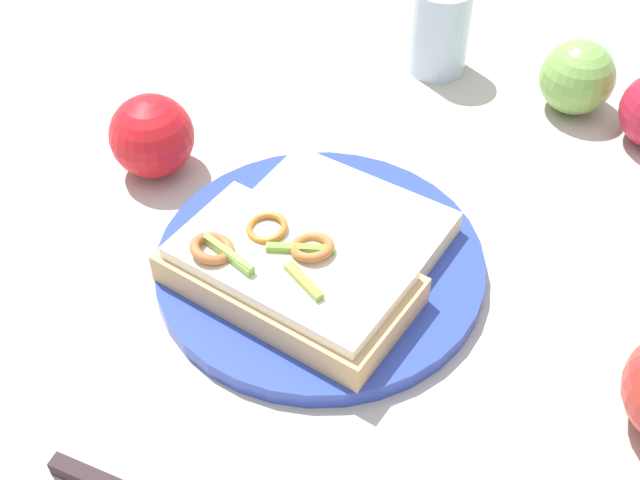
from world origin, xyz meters
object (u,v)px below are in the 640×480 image
bread_slice_side (349,218)px  drinking_glass (440,30)px  apple_2 (577,77)px  apple_0 (152,136)px  sandwich (287,274)px  plate (320,264)px

bread_slice_side → drinking_glass: drinking_glass is taller
bread_slice_side → apple_2: 0.29m
apple_0 → drinking_glass: size_ratio=0.82×
sandwich → apple_2: bearing=-102.8°
bread_slice_side → apple_0: 0.20m
plate → sandwich: bearing=-42.8°
plate → apple_0: bearing=-137.8°
sandwich → drinking_glass: 0.36m
plate → drinking_glass: size_ratio=2.87×
plate → sandwich: sandwich is taller
bread_slice_side → drinking_glass: (-0.24, 0.13, 0.02)m
sandwich → drinking_glass: drinking_glass is taller
plate → apple_2: bearing=124.2°
apple_2 → plate: bearing=-55.8°
bread_slice_side → apple_0: (-0.11, -0.16, 0.01)m
plate → sandwich: (0.03, -0.03, 0.03)m
drinking_glass → plate: bearing=-30.1°
sandwich → bread_slice_side: 0.09m
apple_0 → drinking_glass: 0.32m
apple_2 → sandwich: bearing=-54.3°
apple_0 → apple_2: bearing=95.8°
plate → drinking_glass: (-0.27, 0.16, 0.04)m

